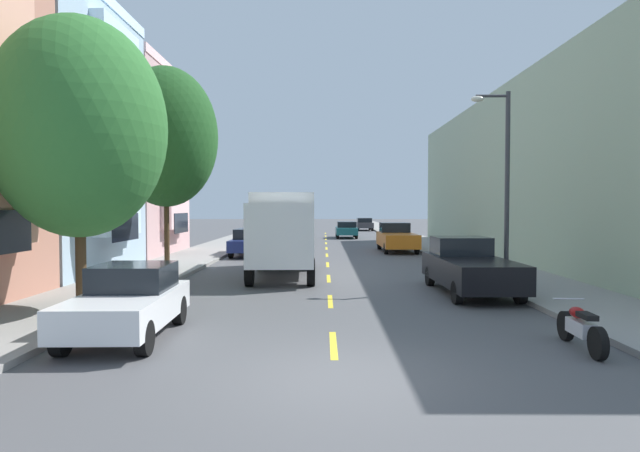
{
  "coord_description": "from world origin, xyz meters",
  "views": [
    {
      "loc": [
        -0.2,
        -8.8,
        2.75
      ],
      "look_at": [
        -0.42,
        26.06,
        1.5
      ],
      "focal_mm": 30.79,
      "sensor_mm": 36.0,
      "label": 1
    }
  ],
  "objects_px": {
    "parked_hatchback_white": "(129,301)",
    "parked_sedan_charcoal": "(364,224)",
    "parked_pickup_orange": "(397,238)",
    "parked_wagon_navy": "(250,241)",
    "moving_teal_sedan": "(346,229)",
    "parked_sedan_sky": "(283,226)",
    "street_tree_nearest": "(79,128)",
    "street_tree_second": "(166,137)",
    "street_lamp": "(503,172)",
    "parked_motorcycle": "(581,328)",
    "delivery_box_truck": "(284,228)",
    "parked_hatchback_champagne": "(273,230)",
    "parked_pickup_black": "(469,267)"
  },
  "relations": [
    {
      "from": "parked_pickup_orange",
      "to": "parked_motorcycle",
      "type": "xyz_separation_m",
      "value": [
        0.47,
        -22.99,
        -0.42
      ]
    },
    {
      "from": "parked_pickup_orange",
      "to": "parked_motorcycle",
      "type": "relative_size",
      "value": 2.59
    },
    {
      "from": "parked_pickup_orange",
      "to": "parked_sedan_charcoal",
      "type": "bearing_deg",
      "value": 89.67
    },
    {
      "from": "parked_pickup_black",
      "to": "parked_hatchback_champagne",
      "type": "relative_size",
      "value": 1.32
    },
    {
      "from": "parked_sedan_sky",
      "to": "parked_pickup_black",
      "type": "height_order",
      "value": "parked_pickup_black"
    },
    {
      "from": "parked_sedan_sky",
      "to": "delivery_box_truck",
      "type": "bearing_deg",
      "value": -85.79
    },
    {
      "from": "parked_hatchback_champagne",
      "to": "parked_sedan_charcoal",
      "type": "bearing_deg",
      "value": 60.91
    },
    {
      "from": "parked_pickup_orange",
      "to": "parked_wagon_navy",
      "type": "height_order",
      "value": "parked_pickup_orange"
    },
    {
      "from": "parked_pickup_orange",
      "to": "street_tree_second",
      "type": "bearing_deg",
      "value": -131.99
    },
    {
      "from": "street_tree_second",
      "to": "parked_wagon_navy",
      "type": "height_order",
      "value": "street_tree_second"
    },
    {
      "from": "parked_hatchback_white",
      "to": "parked_pickup_orange",
      "type": "bearing_deg",
      "value": 68.74
    },
    {
      "from": "street_tree_nearest",
      "to": "street_tree_second",
      "type": "relative_size",
      "value": 0.91
    },
    {
      "from": "parked_hatchback_white",
      "to": "parked_motorcycle",
      "type": "xyz_separation_m",
      "value": [
        9.05,
        -0.94,
        -0.35
      ]
    },
    {
      "from": "street_tree_nearest",
      "to": "parked_pickup_black",
      "type": "distance_m",
      "value": 12.02
    },
    {
      "from": "parked_hatchback_white",
      "to": "moving_teal_sedan",
      "type": "bearing_deg",
      "value": 80.47
    },
    {
      "from": "street_tree_second",
      "to": "parked_motorcycle",
      "type": "xyz_separation_m",
      "value": [
        11.15,
        -11.12,
        -5.07
      ]
    },
    {
      "from": "delivery_box_truck",
      "to": "parked_wagon_navy",
      "type": "xyz_separation_m",
      "value": [
        -2.48,
        8.49,
        -1.07
      ]
    },
    {
      "from": "street_tree_second",
      "to": "parked_sedan_charcoal",
      "type": "xyz_separation_m",
      "value": [
        10.85,
        41.0,
        -4.73
      ]
    },
    {
      "from": "parked_wagon_navy",
      "to": "moving_teal_sedan",
      "type": "relative_size",
      "value": 1.05
    },
    {
      "from": "parked_hatchback_white",
      "to": "parked_sedan_charcoal",
      "type": "bearing_deg",
      "value": 80.3
    },
    {
      "from": "parked_pickup_black",
      "to": "parked_sedan_charcoal",
      "type": "bearing_deg",
      "value": 89.96
    },
    {
      "from": "moving_teal_sedan",
      "to": "parked_sedan_sky",
      "type": "bearing_deg",
      "value": 125.67
    },
    {
      "from": "street_tree_nearest",
      "to": "street_lamp",
      "type": "bearing_deg",
      "value": 21.78
    },
    {
      "from": "delivery_box_truck",
      "to": "parked_hatchback_champagne",
      "type": "relative_size",
      "value": 1.98
    },
    {
      "from": "street_lamp",
      "to": "moving_teal_sedan",
      "type": "height_order",
      "value": "street_lamp"
    },
    {
      "from": "parked_hatchback_white",
      "to": "street_tree_second",
      "type": "bearing_deg",
      "value": 101.67
    },
    {
      "from": "street_tree_nearest",
      "to": "street_lamp",
      "type": "height_order",
      "value": "street_tree_nearest"
    },
    {
      "from": "parked_sedan_sky",
      "to": "parked_wagon_navy",
      "type": "xyz_separation_m",
      "value": [
        0.04,
        -25.68,
        0.05
      ]
    },
    {
      "from": "parked_pickup_orange",
      "to": "parked_wagon_navy",
      "type": "xyz_separation_m",
      "value": [
        -8.57,
        -2.9,
        -0.02
      ]
    },
    {
      "from": "parked_sedan_sky",
      "to": "parked_wagon_navy",
      "type": "bearing_deg",
      "value": -89.92
    },
    {
      "from": "parked_pickup_orange",
      "to": "street_tree_nearest",
      "type": "bearing_deg",
      "value": -118.64
    },
    {
      "from": "delivery_box_truck",
      "to": "parked_wagon_navy",
      "type": "distance_m",
      "value": 8.91
    },
    {
      "from": "street_tree_nearest",
      "to": "moving_teal_sedan",
      "type": "height_order",
      "value": "street_tree_nearest"
    },
    {
      "from": "parked_sedan_charcoal",
      "to": "street_lamp",
      "type": "bearing_deg",
      "value": -88.05
    },
    {
      "from": "street_tree_second",
      "to": "street_lamp",
      "type": "relative_size",
      "value": 1.24
    },
    {
      "from": "parked_sedan_sky",
      "to": "parked_pickup_orange",
      "type": "relative_size",
      "value": 0.85
    },
    {
      "from": "parked_sedan_sky",
      "to": "parked_motorcycle",
      "type": "relative_size",
      "value": 2.2
    },
    {
      "from": "parked_hatchback_white",
      "to": "moving_teal_sedan",
      "type": "height_order",
      "value": "parked_hatchback_white"
    },
    {
      "from": "parked_sedan_sky",
      "to": "street_lamp",
      "type": "bearing_deg",
      "value": -74.66
    },
    {
      "from": "parked_pickup_orange",
      "to": "moving_teal_sedan",
      "type": "relative_size",
      "value": 1.18
    },
    {
      "from": "parked_hatchback_champagne",
      "to": "parked_motorcycle",
      "type": "distance_m",
      "value": 37.2
    },
    {
      "from": "parked_sedan_charcoal",
      "to": "moving_teal_sedan",
      "type": "xyz_separation_m",
      "value": [
        -2.65,
        -14.87,
        0.0
      ]
    },
    {
      "from": "street_lamp",
      "to": "parked_pickup_orange",
      "type": "xyz_separation_m",
      "value": [
        -1.66,
        14.63,
        -3.11
      ]
    },
    {
      "from": "parked_pickup_orange",
      "to": "parked_hatchback_white",
      "type": "height_order",
      "value": "parked_pickup_orange"
    },
    {
      "from": "parked_sedan_charcoal",
      "to": "parked_wagon_navy",
      "type": "bearing_deg",
      "value": -105.26
    },
    {
      "from": "parked_pickup_orange",
      "to": "moving_teal_sedan",
      "type": "xyz_separation_m",
      "value": [
        -2.48,
        14.25,
        -0.08
      ]
    },
    {
      "from": "parked_sedan_sky",
      "to": "parked_pickup_black",
      "type": "distance_m",
      "value": 39.86
    },
    {
      "from": "street_tree_nearest",
      "to": "parked_hatchback_white",
      "type": "relative_size",
      "value": 1.83
    },
    {
      "from": "delivery_box_truck",
      "to": "moving_teal_sedan",
      "type": "height_order",
      "value": "delivery_box_truck"
    },
    {
      "from": "street_tree_nearest",
      "to": "street_tree_second",
      "type": "height_order",
      "value": "street_tree_second"
    }
  ]
}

